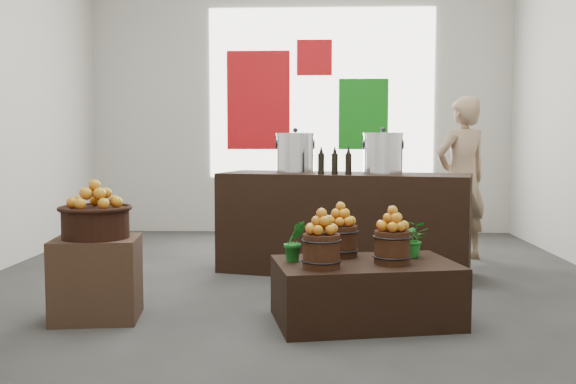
{
  "coord_description": "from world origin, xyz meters",
  "views": [
    {
      "loc": [
        0.21,
        -5.76,
        1.32
      ],
      "look_at": [
        -0.02,
        -0.4,
        0.89
      ],
      "focal_mm": 40.0,
      "sensor_mm": 36.0,
      "label": 1
    }
  ],
  "objects_px": {
    "crate": "(97,279)",
    "counter": "(343,223)",
    "stock_pot_left": "(295,154)",
    "shopper": "(461,179)",
    "wicker_basket": "(95,223)",
    "display_table": "(365,292)",
    "stock_pot_center": "(383,154)"
  },
  "relations": [
    {
      "from": "counter",
      "to": "shopper",
      "type": "height_order",
      "value": "shopper"
    },
    {
      "from": "stock_pot_center",
      "to": "shopper",
      "type": "xyz_separation_m",
      "value": [
        0.96,
        0.89,
        -0.28
      ]
    },
    {
      "from": "wicker_basket",
      "to": "display_table",
      "type": "height_order",
      "value": "wicker_basket"
    },
    {
      "from": "counter",
      "to": "crate",
      "type": "bearing_deg",
      "value": -122.2
    },
    {
      "from": "crate",
      "to": "counter",
      "type": "xyz_separation_m",
      "value": [
        1.89,
        1.75,
        0.2
      ]
    },
    {
      "from": "display_table",
      "to": "shopper",
      "type": "relative_size",
      "value": 0.71
    },
    {
      "from": "stock_pot_left",
      "to": "counter",
      "type": "bearing_deg",
      "value": -15.07
    },
    {
      "from": "counter",
      "to": "shopper",
      "type": "distance_m",
      "value": 1.6
    },
    {
      "from": "crate",
      "to": "counter",
      "type": "distance_m",
      "value": 2.59
    },
    {
      "from": "crate",
      "to": "counter",
      "type": "bearing_deg",
      "value": 42.72
    },
    {
      "from": "wicker_basket",
      "to": "stock_pot_left",
      "type": "height_order",
      "value": "stock_pot_left"
    },
    {
      "from": "crate",
      "to": "wicker_basket",
      "type": "relative_size",
      "value": 1.25
    },
    {
      "from": "wicker_basket",
      "to": "counter",
      "type": "height_order",
      "value": "counter"
    },
    {
      "from": "crate",
      "to": "stock_pot_left",
      "type": "relative_size",
      "value": 1.61
    },
    {
      "from": "wicker_basket",
      "to": "stock_pot_center",
      "type": "relative_size",
      "value": 1.29
    },
    {
      "from": "wicker_basket",
      "to": "shopper",
      "type": "bearing_deg",
      "value": 38.13
    },
    {
      "from": "counter",
      "to": "shopper",
      "type": "relative_size",
      "value": 1.35
    },
    {
      "from": "wicker_basket",
      "to": "crate",
      "type": "bearing_deg",
      "value": 0.0
    },
    {
      "from": "wicker_basket",
      "to": "display_table",
      "type": "bearing_deg",
      "value": 0.17
    },
    {
      "from": "counter",
      "to": "shopper",
      "type": "xyz_separation_m",
      "value": [
        1.34,
        0.79,
        0.4
      ]
    },
    {
      "from": "wicker_basket",
      "to": "shopper",
      "type": "distance_m",
      "value": 4.11
    },
    {
      "from": "stock_pot_center",
      "to": "shopper",
      "type": "height_order",
      "value": "shopper"
    },
    {
      "from": "wicker_basket",
      "to": "shopper",
      "type": "xyz_separation_m",
      "value": [
        3.23,
        2.54,
        0.19
      ]
    },
    {
      "from": "wicker_basket",
      "to": "stock_pot_left",
      "type": "bearing_deg",
      "value": 53.09
    },
    {
      "from": "display_table",
      "to": "stock_pot_left",
      "type": "xyz_separation_m",
      "value": [
        -0.57,
        1.87,
        0.97
      ]
    },
    {
      "from": "display_table",
      "to": "shopper",
      "type": "height_order",
      "value": "shopper"
    },
    {
      "from": "display_table",
      "to": "stock_pot_center",
      "type": "height_order",
      "value": "stock_pot_center"
    },
    {
      "from": "crate",
      "to": "shopper",
      "type": "xyz_separation_m",
      "value": [
        3.23,
        2.54,
        0.6
      ]
    },
    {
      "from": "crate",
      "to": "stock_pot_center",
      "type": "xyz_separation_m",
      "value": [
        2.27,
        1.65,
        0.88
      ]
    },
    {
      "from": "counter",
      "to": "stock_pot_left",
      "type": "height_order",
      "value": "stock_pot_left"
    },
    {
      "from": "stock_pot_center",
      "to": "wicker_basket",
      "type": "bearing_deg",
      "value": -144.01
    },
    {
      "from": "counter",
      "to": "stock_pot_left",
      "type": "xyz_separation_m",
      "value": [
        -0.48,
        0.13,
        0.69
      ]
    }
  ]
}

